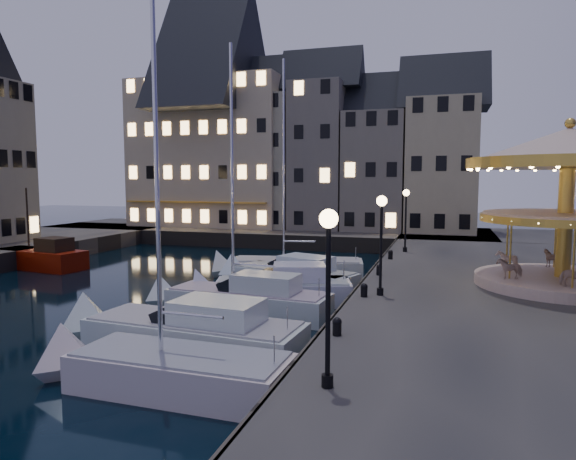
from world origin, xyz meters
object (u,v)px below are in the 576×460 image
(bollard_c, at_px, (379,269))
(motorboat_a, at_px, (163,371))
(streetlamp_a, at_px, (328,272))
(bollard_a, at_px, (337,326))
(motorboat_d, at_px, (275,290))
(red_fishing_boat, at_px, (41,259))
(motorboat_f, at_px, (287,269))
(carousel, at_px, (568,177))
(streetlamp_b, at_px, (381,231))
(motorboat_c, at_px, (240,300))
(motorboat_e, at_px, (288,277))
(bollard_b, at_px, (364,290))
(motorboat_b, at_px, (185,333))
(bollard_d, at_px, (390,254))
(streetlamp_c, at_px, (406,211))

(bollard_c, relative_size, motorboat_a, 0.05)
(streetlamp_a, height_order, bollard_a, streetlamp_a)
(motorboat_d, bearing_deg, red_fishing_boat, 166.12)
(motorboat_f, bearing_deg, carousel, -19.11)
(streetlamp_a, distance_m, streetlamp_b, 10.00)
(bollard_c, xyz_separation_m, motorboat_c, (-5.70, -4.58, -0.92))
(motorboat_e, xyz_separation_m, carousel, (13.55, -1.83, 5.61))
(streetlamp_a, distance_m, bollard_c, 14.71)
(motorboat_a, relative_size, motorboat_c, 1.09)
(bollard_a, xyz_separation_m, bollard_b, (0.00, 5.50, 0.00))
(motorboat_b, xyz_separation_m, carousel, (13.97, 9.33, 5.60))
(bollard_d, distance_m, motorboat_b, 16.29)
(streetlamp_a, relative_size, motorboat_e, 0.50)
(red_fishing_boat, bearing_deg, motorboat_a, -39.68)
(bollard_c, xyz_separation_m, motorboat_d, (-4.90, -2.01, -0.96))
(motorboat_f, xyz_separation_m, red_fishing_boat, (-17.14, -2.07, 0.16))
(streetlamp_a, distance_m, motorboat_e, 17.32)
(streetlamp_c, distance_m, carousel, 12.32)
(motorboat_a, xyz_separation_m, motorboat_e, (-0.67, 14.46, 0.11))
(motorboat_a, bearing_deg, motorboat_f, 95.39)
(bollard_b, height_order, carousel, carousel)
(motorboat_a, height_order, motorboat_e, motorboat_a)
(streetlamp_c, height_order, motorboat_d, streetlamp_c)
(bollard_c, relative_size, motorboat_e, 0.07)
(streetlamp_a, relative_size, bollard_c, 7.32)
(bollard_a, bearing_deg, red_fishing_boat, 150.85)
(motorboat_c, bearing_deg, motorboat_e, 86.13)
(motorboat_e, bearing_deg, streetlamp_b, -45.18)
(motorboat_c, xyz_separation_m, motorboat_e, (0.41, 6.02, -0.04))
(motorboat_c, height_order, red_fishing_boat, motorboat_c)
(bollard_c, bearing_deg, motorboat_d, -157.72)
(motorboat_b, distance_m, carousel, 17.71)
(bollard_a, xyz_separation_m, bollard_c, (0.00, 10.50, 0.00))
(motorboat_a, height_order, motorboat_b, motorboat_a)
(streetlamp_a, distance_m, motorboat_f, 20.65)
(motorboat_e, distance_m, carousel, 14.77)
(motorboat_b, relative_size, motorboat_c, 0.79)
(streetlamp_c, xyz_separation_m, red_fishing_boat, (-24.04, -6.43, -3.33))
(motorboat_e, distance_m, red_fishing_boat, 18.18)
(motorboat_e, relative_size, motorboat_f, 0.67)
(motorboat_f, relative_size, red_fishing_boat, 1.74)
(motorboat_b, bearing_deg, motorboat_d, 83.93)
(streetlamp_b, relative_size, streetlamp_c, 1.00)
(red_fishing_boat, bearing_deg, bollard_c, -6.27)
(streetlamp_b, height_order, red_fishing_boat, red_fishing_boat)
(streetlamp_a, height_order, carousel, carousel)
(streetlamp_c, distance_m, motorboat_e, 10.17)
(streetlamp_c, distance_m, bollard_b, 14.22)
(motorboat_b, height_order, motorboat_e, same)
(motorboat_a, xyz_separation_m, carousel, (12.88, 12.64, 5.71))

